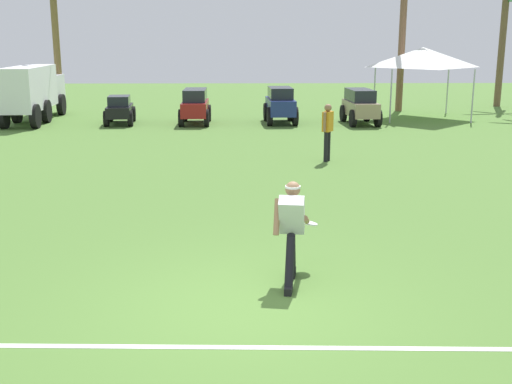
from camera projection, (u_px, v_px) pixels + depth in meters
ground_plane at (245, 307)px, 8.09m from camera, size 80.00×80.00×0.00m
field_line_paint at (245, 347)px, 7.03m from camera, size 25.60×0.96×0.01m
frisbee_thrower at (292, 227)px, 8.75m from camera, size 0.57×1.09×1.40m
frisbee_in_flight at (309, 223)px, 9.40m from camera, size 0.35×0.35×0.08m
teammate_near_sideline at (328, 127)px, 17.37m from camera, size 0.34×0.46×1.56m
parked_car_slot_a at (120, 109)px, 24.96m from camera, size 1.29×2.28×1.10m
parked_car_slot_b at (195, 105)px, 25.00m from camera, size 1.16×2.41×1.34m
parked_car_slot_c at (280, 104)px, 25.15m from camera, size 1.28×2.40×1.40m
parked_car_slot_d at (360, 105)px, 24.93m from camera, size 1.30×2.46×1.34m
box_truck at (34, 90)px, 25.69m from camera, size 1.64×5.95×2.20m
palm_tree_far_left at (55, 24)px, 28.13m from camera, size 3.12×3.25×6.33m
palm_tree_left_of_centre at (403, 22)px, 28.54m from camera, size 3.53×3.43×6.31m
palm_tree_far_right at (503, 36)px, 30.67m from camera, size 3.53×3.02×5.44m
event_tent at (423, 57)px, 26.33m from camera, size 3.40×3.40×2.90m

